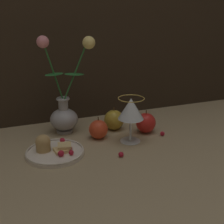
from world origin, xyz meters
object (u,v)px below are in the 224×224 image
(plate_with_pastries, at_px, (53,150))
(wine_glass, at_px, (131,110))
(apple_beside_vase, at_px, (98,129))
(apple_at_table_edge, at_px, (146,123))
(apple_near_glass, at_px, (114,120))
(vase, at_px, (65,107))

(plate_with_pastries, distance_m, wine_glass, 0.28)
(apple_beside_vase, bearing_deg, apple_at_table_edge, -3.30)
(plate_with_pastries, height_order, apple_near_glass, apple_near_glass)
(vase, relative_size, apple_beside_vase, 4.42)
(apple_near_glass, height_order, apple_at_table_edge, apple_near_glass)
(wine_glass, distance_m, apple_near_glass, 0.14)
(apple_at_table_edge, bearing_deg, apple_near_glass, 145.91)
(plate_with_pastries, height_order, apple_beside_vase, apple_beside_vase)
(vase, bearing_deg, apple_beside_vase, -45.58)
(apple_near_glass, xyz_separation_m, apple_at_table_edge, (0.10, -0.07, -0.00))
(vase, height_order, apple_at_table_edge, vase)
(vase, bearing_deg, wine_glass, -40.39)
(vase, distance_m, plate_with_pastries, 0.20)
(vase, relative_size, apple_at_table_edge, 4.11)
(apple_beside_vase, xyz_separation_m, apple_at_table_edge, (0.18, -0.01, 0.00))
(plate_with_pastries, relative_size, apple_beside_vase, 2.31)
(apple_beside_vase, bearing_deg, vase, 134.42)
(wine_glass, bearing_deg, apple_at_table_edge, 31.99)
(vase, xyz_separation_m, apple_beside_vase, (0.09, -0.10, -0.06))
(apple_beside_vase, relative_size, apple_near_glass, 0.91)
(apple_beside_vase, height_order, apple_at_table_edge, apple_at_table_edge)
(apple_near_glass, bearing_deg, plate_with_pastries, -154.26)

